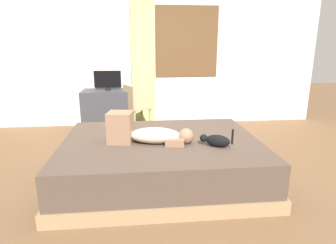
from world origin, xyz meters
The scene contains 10 objects.
ground_plane centered at (0.00, 0.00, 0.00)m, with size 16.00×16.00×0.00m, color brown.
back_wall_with_window centered at (0.02, 2.44, 1.45)m, with size 6.40×0.14×2.90m.
bed centered at (-0.09, -0.09, 0.24)m, with size 2.27×1.75×0.49m.
person_lying centered at (-0.26, -0.18, 0.61)m, with size 0.94×0.39×0.34m.
cat centered at (0.47, -0.38, 0.56)m, with size 0.32×0.23×0.21m.
desk centered at (-0.90, 2.05, 0.37)m, with size 0.90×0.56×0.74m.
tv_monitor centered at (-0.88, 2.05, 0.92)m, with size 0.48×0.10×0.35m.
cup centered at (-0.55, 2.03, 0.78)m, with size 0.07×0.07×0.08m, color gold.
chair_by_desk centered at (-0.41, 1.80, 0.51)m, with size 0.51×0.51×0.86m.
curtain_left centered at (-0.24, 2.33, 1.20)m, with size 0.44×0.06×2.41m, color #ADCC75.
Camera 1 is at (-0.33, -3.16, 1.53)m, focal length 30.43 mm.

